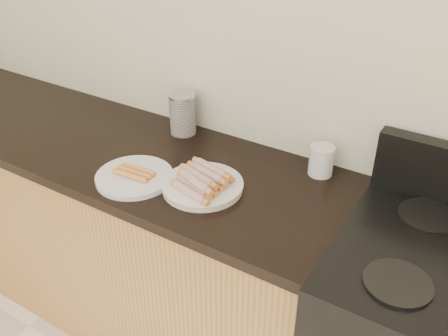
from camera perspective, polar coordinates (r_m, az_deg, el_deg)
The scene contains 11 objects.
wall_back at distance 1.78m, azimuth 6.46°, elevation 13.55°, with size 4.00×0.04×2.60m, color silver.
cabinet_base at distance 2.36m, azimuth -13.91°, elevation -6.47°, with size 2.20×0.59×0.86m, color #B4724E.
counter_slab at distance 2.11m, azimuth -15.46°, elevation 3.17°, with size 2.20×0.62×0.04m, color black.
burner_near_left at distance 1.40m, azimuth 19.25°, elevation -12.32°, with size 0.18×0.18×0.01m, color black.
burner_far_left at distance 1.67m, azimuth 22.30°, elevation -5.06°, with size 0.18×0.18×0.01m, color black.
main_plate at distance 1.69m, azimuth -2.47°, elevation -2.14°, with size 0.27×0.27×0.02m, color silver.
side_plate at distance 1.77m, azimuth -10.20°, elevation -1.01°, with size 0.27×0.27×0.02m, color silver.
hotdog_pile at distance 1.67m, azimuth -2.49°, elevation -1.19°, with size 0.14×0.22×0.05m.
plain_sausages at distance 1.76m, azimuth -10.26°, elevation -0.48°, with size 0.13×0.08×0.02m.
canister at distance 2.02m, azimuth -4.74°, elevation 6.21°, with size 0.11×0.11×0.17m.
mug at distance 1.78m, azimuth 11.06°, elevation 0.86°, with size 0.09×0.09×0.11m, color white.
Camera 1 is at (0.72, 0.47, 1.85)m, focal length 40.00 mm.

